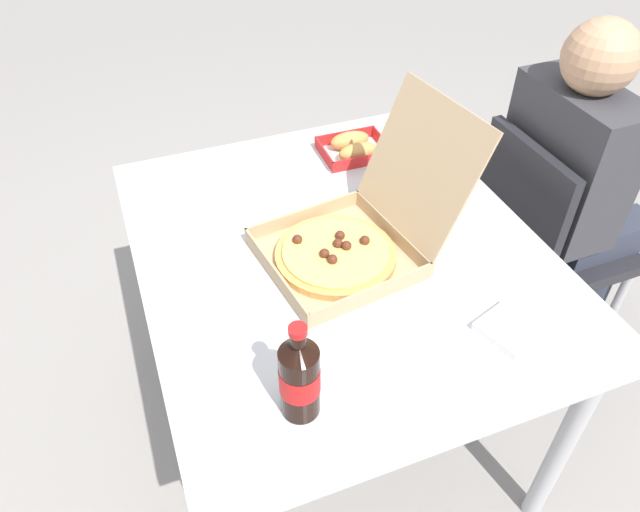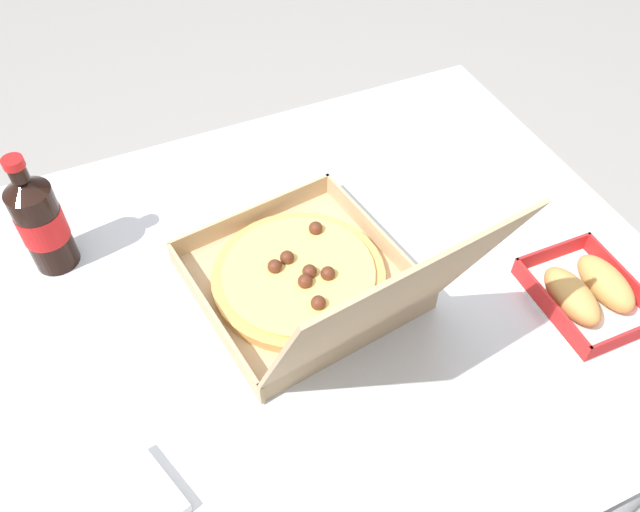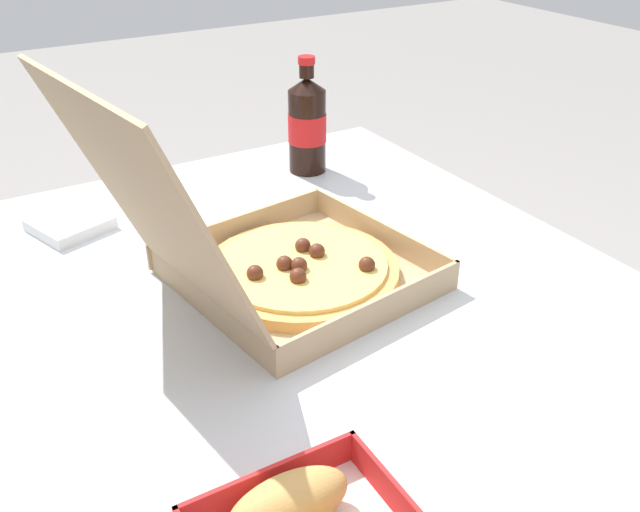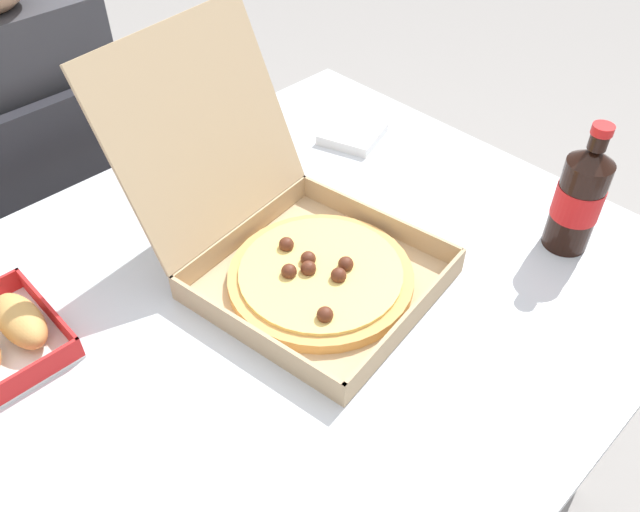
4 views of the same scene
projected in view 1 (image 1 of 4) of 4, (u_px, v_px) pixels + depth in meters
The scene contains 9 objects.
ground_plane at pixel (335, 415), 1.92m from camera, with size 10.00×10.00×0.00m, color gray.
dining_table at pixel (339, 271), 1.49m from camera, with size 1.11×0.95×0.72m.
chair at pixel (541, 238), 1.84m from camera, with size 0.40×0.40×0.83m.
diner_person at pixel (575, 178), 1.72m from camera, with size 0.36×0.41×1.15m.
pizza_box_open at pixel (350, 239), 1.39m from camera, with size 0.38×0.49×0.34m.
bread_side_box at pixel (354, 148), 1.73m from camera, with size 0.15×0.19×0.06m.
cola_bottle at pixel (300, 377), 1.04m from camera, with size 0.07×0.07×0.22m.
paper_menu at pixel (198, 181), 1.64m from camera, with size 0.21×0.15×0.00m, color white.
napkin_pile at pixel (509, 329), 1.23m from camera, with size 0.11×0.11×0.02m, color white.
Camera 1 is at (1.00, -0.43, 1.67)m, focal length 33.42 mm.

